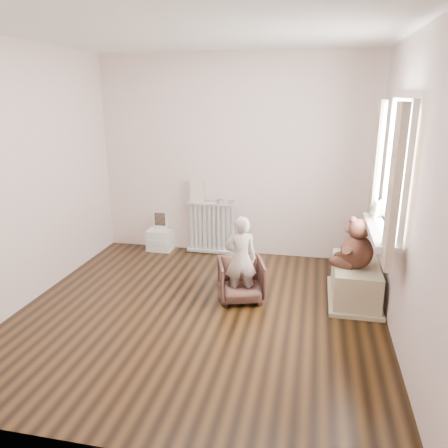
% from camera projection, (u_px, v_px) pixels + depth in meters
% --- Properties ---
extents(floor, '(3.60, 3.60, 0.01)m').
position_uv_depth(floor, '(200.00, 312.00, 4.35)').
color(floor, black).
rests_on(floor, ground).
extents(ceiling, '(3.60, 3.60, 0.01)m').
position_uv_depth(ceiling, '(195.00, 30.00, 3.61)').
color(ceiling, white).
rests_on(ceiling, ground).
extents(back_wall, '(3.60, 0.02, 2.60)m').
position_uv_depth(back_wall, '(234.00, 157.00, 5.66)').
color(back_wall, white).
rests_on(back_wall, ground).
extents(front_wall, '(3.60, 0.02, 2.60)m').
position_uv_depth(front_wall, '(107.00, 251.00, 2.29)').
color(front_wall, white).
rests_on(front_wall, ground).
extents(left_wall, '(0.02, 3.60, 2.60)m').
position_uv_depth(left_wall, '(23.00, 177.00, 4.34)').
color(left_wall, white).
rests_on(left_wall, ground).
extents(right_wall, '(0.02, 3.60, 2.60)m').
position_uv_depth(right_wall, '(407.00, 193.00, 3.62)').
color(right_wall, white).
rests_on(right_wall, ground).
extents(window, '(0.03, 0.90, 1.10)m').
position_uv_depth(window, '(398.00, 169.00, 3.87)').
color(window, white).
rests_on(window, right_wall).
extents(window_sill, '(0.22, 1.10, 0.06)m').
position_uv_depth(window_sill, '(381.00, 231.00, 4.05)').
color(window_sill, silver).
rests_on(window_sill, right_wall).
extents(curtain_left, '(0.06, 0.26, 1.30)m').
position_uv_depth(curtain_left, '(394.00, 189.00, 3.37)').
color(curtain_left, beige).
rests_on(curtain_left, right_wall).
extents(curtain_right, '(0.06, 0.26, 1.30)m').
position_uv_depth(curtain_right, '(377.00, 166.00, 4.44)').
color(curtain_right, beige).
rests_on(curtain_right, right_wall).
extents(radiator, '(0.67, 0.13, 0.71)m').
position_uv_depth(radiator, '(211.00, 226.00, 5.87)').
color(radiator, silver).
rests_on(radiator, floor).
extents(paper_doll, '(0.18, 0.02, 0.30)m').
position_uv_depth(paper_doll, '(197.00, 191.00, 5.77)').
color(paper_doll, beige).
rests_on(paper_doll, radiator).
extents(tin_a, '(0.09, 0.09, 0.05)m').
position_uv_depth(tin_a, '(220.00, 201.00, 5.75)').
color(tin_a, '#A59E8C').
rests_on(tin_a, radiator).
extents(tin_b, '(0.08, 0.08, 0.05)m').
position_uv_depth(tin_b, '(232.00, 202.00, 5.72)').
color(tin_b, '#A59E8C').
rests_on(tin_b, radiator).
extents(toy_vanity, '(0.34, 0.24, 0.53)m').
position_uv_depth(toy_vanity, '(160.00, 231.00, 6.02)').
color(toy_vanity, silver).
rests_on(toy_vanity, floor).
extents(armchair, '(0.58, 0.59, 0.43)m').
position_uv_depth(armchair, '(241.00, 280.00, 4.58)').
color(armchair, '#4F2F26').
rests_on(armchair, floor).
extents(child, '(0.38, 0.30, 0.91)m').
position_uv_depth(child, '(241.00, 259.00, 4.46)').
color(child, beige).
rests_on(child, armchair).
extents(toy_bench, '(0.46, 0.86, 0.41)m').
position_uv_depth(toy_bench, '(355.00, 282.00, 4.58)').
color(toy_bench, beige).
rests_on(toy_bench, floor).
extents(teddy_bear, '(0.50, 0.44, 0.51)m').
position_uv_depth(teddy_bear, '(358.00, 242.00, 4.35)').
color(teddy_bear, '#381D14').
rests_on(teddy_bear, toy_bench).
extents(plush_cat, '(0.19, 0.25, 0.19)m').
position_uv_depth(plush_cat, '(376.00, 208.00, 4.37)').
color(plush_cat, slate).
rests_on(plush_cat, window_sill).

